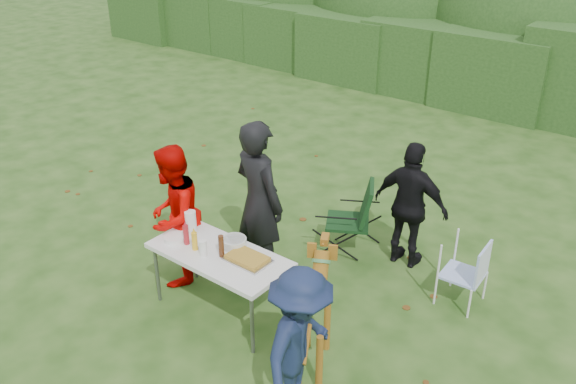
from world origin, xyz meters
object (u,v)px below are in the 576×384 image
Objects in this scene: child at (300,346)px; camping_chair at (348,218)px; person_red_jacket at (173,216)px; dog at (314,323)px; folding_table at (219,257)px; person_cook at (259,202)px; mustard_bottle at (195,241)px; ketchup_bottle at (186,235)px; lawn_chair at (463,272)px; beer_bottle at (221,246)px; paper_towel_roll at (191,222)px; person_black_puffy at (411,206)px.

camping_chair is (-1.10, 2.42, -0.26)m from child.
person_red_jacket is 2.43m from child.
person_red_jacket is at bearing 56.57° from dog.
folding_table is 1.27m from dog.
person_red_jacket is (-0.83, 0.14, 0.14)m from folding_table.
person_cook reaches higher than mustard_bottle.
child is 2.67m from camping_chair.
camping_chair is 2.07m from mustard_bottle.
dog is 2.10m from camping_chair.
dog is 4.94× the size of ketchup_bottle.
dog reaches higher than lawn_chair.
dog is at bearing 84.30° from camping_chair.
child is at bearing 84.26° from camping_chair.
lawn_chair is 2.98m from ketchup_bottle.
person_red_jacket reaches higher than beer_bottle.
camping_chair is at bearing 80.14° from beer_bottle.
person_red_jacket reaches higher than paper_towel_roll.
person_cook reaches higher than dog.
paper_towel_roll is at bearing 32.28° from camping_chair.
child is at bearing 150.84° from person_cook.
folding_table is 5.77× the size of paper_towel_roll.
person_red_jacket is at bearing 60.44° from child.
person_red_jacket reaches higher than ketchup_bottle.
person_black_puffy is 0.80m from camping_chair.
camping_chair is (-0.87, 1.91, -0.05)m from dog.
person_cook is 1.27m from camping_chair.
person_black_puffy is 6.48× the size of beer_bottle.
paper_towel_roll is (-1.77, 0.18, 0.35)m from dog.
dog reaches higher than mustard_bottle.
folding_table is at bearing 110.07° from person_cook.
person_black_puffy is (1.92, 1.91, -0.04)m from person_red_jacket.
person_red_jacket is 2.13× the size of lawn_chair.
folding_table is at bearing 38.90° from lawn_chair.
dog reaches higher than folding_table.
beer_bottle reaches higher than mustard_bottle.
camping_chair is 3.62× the size of paper_towel_roll.
paper_towel_roll is at bearing 30.58° from lawn_chair.
person_red_jacket is at bearing 153.50° from ketchup_bottle.
person_red_jacket is 7.47× the size of ketchup_bottle.
lawn_chair is at bearing 40.23° from mustard_bottle.
dog is 1.24m from beer_bottle.
person_red_jacket is 1.75× the size of camping_chair.
child is 1.55× the size of camping_chair.
ketchup_bottle is at bearing 83.83° from person_cook.
folding_table is at bearing 11.28° from ketchup_bottle.
person_red_jacket is 0.91m from beer_bottle.
folding_table is 6.82× the size of ketchup_bottle.
person_red_jacket reaches higher than child.
beer_bottle is (0.30, 0.08, 0.02)m from mustard_bottle.
mustard_bottle is 0.83× the size of beer_bottle.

